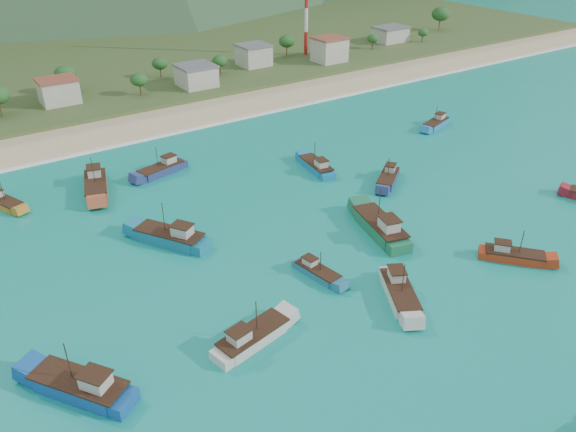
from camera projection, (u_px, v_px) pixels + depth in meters
ground at (328, 301)px, 75.46m from camera, size 600.00×600.00×0.00m
beach at (124, 128)px, 132.40m from camera, size 400.00×18.00×1.20m
land at (56, 71)px, 176.38m from camera, size 400.00×110.00×2.40m
surf_line at (139, 141)px, 125.56m from camera, size 400.00×2.50×0.08m
village at (143, 78)px, 152.98m from camera, size 212.72×25.53×7.07m
vegetation at (102, 80)px, 149.11m from camera, size 276.68×25.36×9.21m
boat_1 at (4, 203)px, 98.63m from camera, size 5.80×9.37×5.33m
boat_2 at (252, 338)px, 68.03m from camera, size 11.07×5.22×6.30m
boat_3 at (513, 256)px, 83.84m from camera, size 8.30×9.10×5.63m
boat_4 at (381, 228)px, 90.26m from camera, size 7.10×14.01×7.95m
boat_5 at (162, 170)px, 110.31m from camera, size 10.93×5.60×6.20m
boat_7 at (171, 238)px, 87.84m from camera, size 9.68×12.51×7.35m
boat_9 at (388, 179)px, 106.98m from camera, size 9.44×7.97×5.68m
boat_13 at (81, 387)px, 60.95m from camera, size 10.04×12.27×7.32m
boat_19 at (317, 273)px, 80.43m from camera, size 3.64×8.33×4.76m
boat_25 at (316, 167)px, 111.50m from camera, size 4.48×10.68×6.12m
boat_26 at (436, 124)px, 133.06m from camera, size 9.97×5.55×5.65m
boat_28 at (96, 186)px, 103.68m from camera, size 7.08×13.09×7.42m
boat_30 at (399, 293)px, 75.83m from camera, size 7.93×10.97×6.36m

